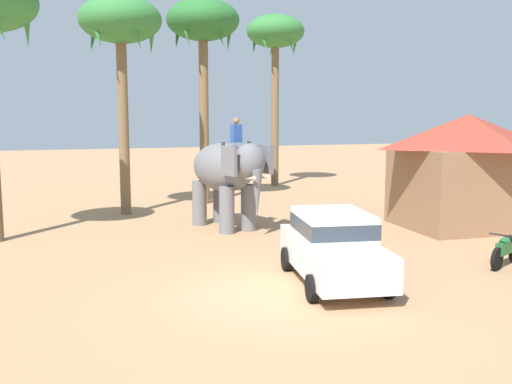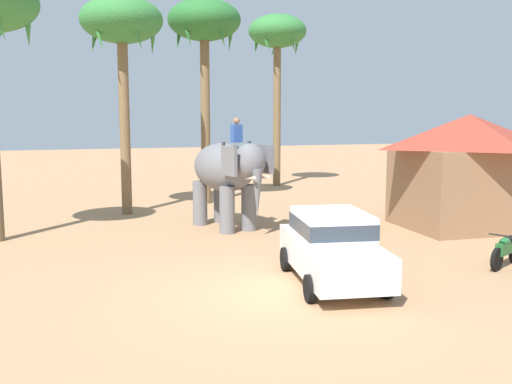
# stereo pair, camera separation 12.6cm
# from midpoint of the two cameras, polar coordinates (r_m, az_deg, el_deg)

# --- Properties ---
(ground_plane) EXTENTS (120.00, 120.00, 0.00)m
(ground_plane) POSITION_cam_midpoint_polar(r_m,az_deg,el_deg) (12.80, 2.13, -10.26)
(ground_plane) COLOR tan
(car_sedan_foreground) EXTENTS (2.40, 4.33, 1.70)m
(car_sedan_foreground) POSITION_cam_midpoint_polar(r_m,az_deg,el_deg) (13.57, 7.87, -5.23)
(car_sedan_foreground) COLOR white
(car_sedan_foreground) RESTS_ON ground
(elephant_with_mahout) EXTENTS (2.46, 4.02, 3.88)m
(elephant_with_mahout) POSITION_cam_midpoint_polar(r_m,az_deg,el_deg) (19.80, -2.71, 1.98)
(elephant_with_mahout) COLOR slate
(elephant_with_mahout) RESTS_ON ground
(motorcycle_mid_row) EXTENTS (1.66, 0.92, 0.94)m
(motorcycle_mid_row) POSITION_cam_midpoint_polar(r_m,az_deg,el_deg) (16.36, 24.00, -5.27)
(motorcycle_mid_row) COLOR black
(motorcycle_mid_row) RESTS_ON ground
(palm_tree_behind_elephant) EXTENTS (3.20, 3.20, 9.00)m
(palm_tree_behind_elephant) POSITION_cam_midpoint_polar(r_m,az_deg,el_deg) (25.99, -5.05, 16.16)
(palm_tree_behind_elephant) COLOR brown
(palm_tree_behind_elephant) RESTS_ON ground
(palm_tree_left_of_road) EXTENTS (3.20, 3.20, 9.49)m
(palm_tree_left_of_road) POSITION_cam_midpoint_polar(r_m,az_deg,el_deg) (32.55, 2.26, 15.23)
(palm_tree_left_of_road) COLOR brown
(palm_tree_left_of_road) RESTS_ON ground
(palm_tree_far_back) EXTENTS (3.20, 3.20, 8.54)m
(palm_tree_far_back) POSITION_cam_midpoint_polar(r_m,az_deg,el_deg) (23.59, -13.15, 15.82)
(palm_tree_far_back) COLOR brown
(palm_tree_far_back) RESTS_ON ground
(roadside_hut) EXTENTS (5.28, 4.54, 4.00)m
(roadside_hut) POSITION_cam_midpoint_polar(r_m,az_deg,el_deg) (21.40, 20.61, 2.29)
(roadside_hut) COLOR #8C6647
(roadside_hut) RESTS_ON ground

